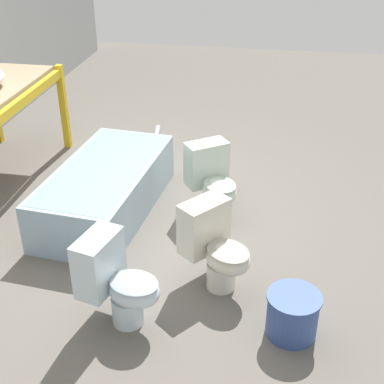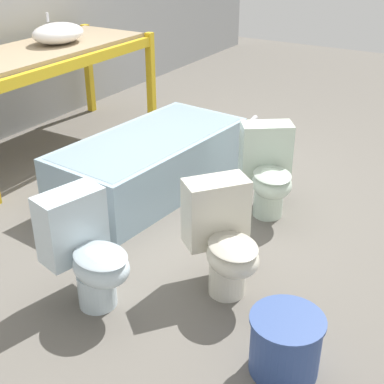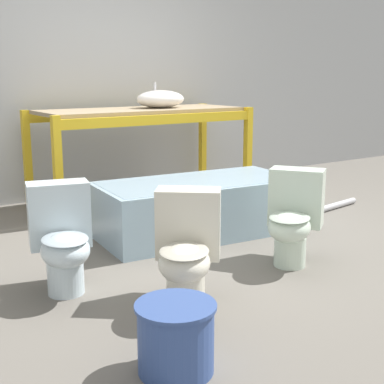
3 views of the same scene
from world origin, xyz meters
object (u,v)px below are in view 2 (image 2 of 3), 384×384
object	(u,v)px
bathtub_main	(151,159)
bucket_white	(285,343)
toilet_near	(86,250)
sink_basin	(58,33)
toilet_extra	(224,238)
toilet_far	(268,170)

from	to	relation	value
bathtub_main	bucket_white	xyz separation A→B (m)	(-1.29, -1.68, -0.09)
toilet_near	sink_basin	bearing A→B (deg)	59.37
bathtub_main	toilet_extra	bearing A→B (deg)	-122.30
sink_basin	bucket_white	xyz separation A→B (m)	(-1.70, -2.96, -0.88)
toilet_extra	bucket_white	bearing A→B (deg)	-88.41
bathtub_main	bucket_white	bearing A→B (deg)	-122.24
toilet_far	sink_basin	bearing A→B (deg)	137.26
toilet_extra	bathtub_main	bearing A→B (deg)	91.43
sink_basin	toilet_extra	bearing A→B (deg)	-117.85
sink_basin	toilet_near	bearing A→B (deg)	-134.53
sink_basin	bucket_white	distance (m)	3.52
bathtub_main	bucket_white	world-z (taller)	bathtub_main
toilet_near	toilet_extra	world-z (taller)	same
sink_basin	bathtub_main	xyz separation A→B (m)	(-0.41, -1.27, -0.79)
toilet_extra	bucket_white	world-z (taller)	toilet_extra
bathtub_main	toilet_far	bearing A→B (deg)	-76.89
bathtub_main	bucket_white	distance (m)	2.12
sink_basin	toilet_extra	world-z (taller)	sink_basin
sink_basin	bathtub_main	world-z (taller)	sink_basin
toilet_far	bucket_white	bearing A→B (deg)	-98.35
sink_basin	bucket_white	world-z (taller)	sink_basin
bathtub_main	toilet_extra	distance (m)	1.40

